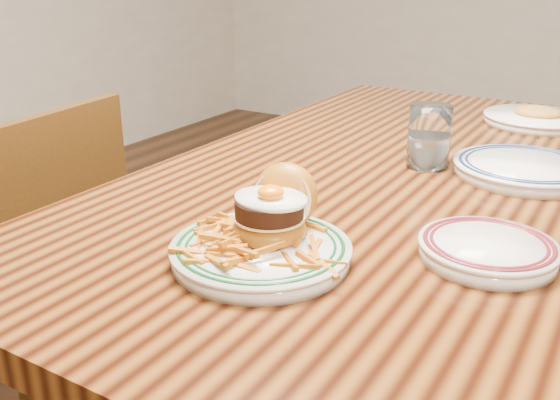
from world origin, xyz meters
The scene contains 7 objects.
table centered at (0.00, 0.00, 0.66)m, with size 0.85×1.60×0.75m.
chair_left centered at (-0.74, -0.31, 0.46)m, with size 0.44×0.44×0.85m.
main_plate centered at (0.00, -0.46, 0.78)m, with size 0.25×0.27×0.12m.
side_plate centered at (0.27, -0.31, 0.77)m, with size 0.19×0.19×0.03m.
rear_plate centered at (0.24, 0.09, 0.77)m, with size 0.27×0.27×0.03m.
water_glass centered at (0.06, 0.05, 0.81)m, with size 0.08×0.08×0.13m.
far_plate centered at (0.18, 0.54, 0.77)m, with size 0.26×0.26×0.05m.
Camera 1 is at (0.43, -1.13, 1.14)m, focal length 40.00 mm.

